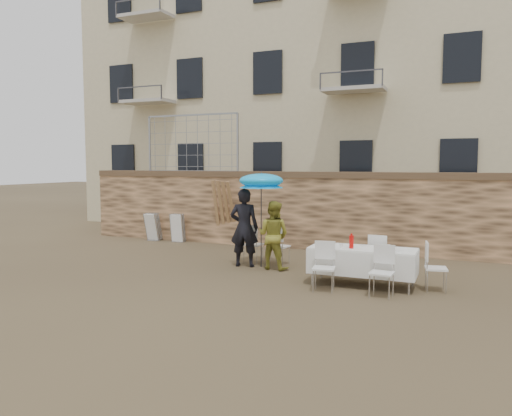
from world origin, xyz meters
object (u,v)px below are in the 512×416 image
at_px(man_suit, 244,228).
at_px(chair_stack_right, 179,227).
at_px(soda_bottle, 351,242).
at_px(banquet_table, 363,250).
at_px(woman_dress, 273,235).
at_px(couple_chair_right, 279,245).
at_px(couple_chair_left, 253,243).
at_px(table_chair_front_right, 382,272).
at_px(table_chair_front_left, 324,267).
at_px(table_chair_side, 436,267).
at_px(chair_stack_left, 155,226).
at_px(umbrella, 261,183).
at_px(table_chair_back, 379,256).

distance_m(man_suit, chair_stack_right, 4.38).
bearing_deg(soda_bottle, banquet_table, 36.87).
xyz_separation_m(woman_dress, couple_chair_right, (-0.05, 0.55, -0.32)).
height_order(woman_dress, soda_bottle, woman_dress).
distance_m(couple_chair_left, table_chair_front_right, 4.07).
distance_m(banquet_table, table_chair_front_left, 0.99).
distance_m(table_chair_side, chair_stack_left, 9.36).
xyz_separation_m(table_chair_front_right, table_chair_side, (0.90, 0.85, 0.00)).
relative_size(woman_dress, chair_stack_left, 1.74).
distance_m(couple_chair_right, table_chair_side, 3.89).
xyz_separation_m(chair_stack_left, chair_stack_right, (0.90, 0.00, 0.00)).
xyz_separation_m(umbrella, chair_stack_left, (-4.76, 2.54, -1.55)).
height_order(soda_bottle, chair_stack_right, soda_bottle).
bearing_deg(chair_stack_right, soda_bottle, -29.84).
height_order(woman_dress, chair_stack_left, woman_dress).
relative_size(woman_dress, table_chair_front_left, 1.67).
distance_m(man_suit, couple_chair_right, 1.00).
relative_size(man_suit, chair_stack_left, 2.05).
distance_m(table_chair_back, table_chair_side, 1.39).
bearing_deg(banquet_table, chair_stack_left, 154.95).
bearing_deg(banquet_table, table_chair_side, 4.09).
bearing_deg(umbrella, couple_chair_left, 131.63).
xyz_separation_m(woman_dress, table_chair_side, (3.64, -0.69, -0.32)).
bearing_deg(table_chair_front_right, table_chair_side, 47.39).
bearing_deg(table_chair_back, chair_stack_left, -15.06).
distance_m(banquet_table, table_chair_front_right, 0.94).
distance_m(woman_dress, couple_chair_right, 0.64).
distance_m(couple_chair_left, soda_bottle, 3.19).
bearing_deg(man_suit, chair_stack_left, -42.43).
relative_size(banquet_table, table_chair_front_left, 2.19).
xyz_separation_m(table_chair_side, chair_stack_right, (-7.85, 3.33, -0.02)).
bearing_deg(woman_dress, banquet_table, 167.36).
height_order(man_suit, table_chair_side, man_suit).
bearing_deg(man_suit, chair_stack_right, -48.59).
height_order(table_chair_front_left, chair_stack_left, table_chair_front_left).
xyz_separation_m(umbrella, table_chair_side, (3.99, -0.79, -1.53)).
bearing_deg(table_chair_front_right, table_chair_back, 104.98).
height_order(banquet_table, soda_bottle, soda_bottle).
bearing_deg(umbrella, table_chair_side, -11.24).
xyz_separation_m(couple_chair_left, table_chair_back, (3.19, -0.54, 0.00)).
bearing_deg(man_suit, banquet_table, 153.93).
relative_size(couple_chair_left, banquet_table, 0.46).
bearing_deg(table_chair_back, man_suit, 4.29).
bearing_deg(chair_stack_right, umbrella, -33.37).
height_order(man_suit, couple_chair_left, man_suit).
height_order(couple_chair_left, chair_stack_right, couple_chair_left).
relative_size(woman_dress, soda_bottle, 6.16).
relative_size(banquet_table, table_chair_side, 2.19).
relative_size(couple_chair_left, table_chair_side, 1.00).
distance_m(umbrella, table_chair_back, 3.18).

